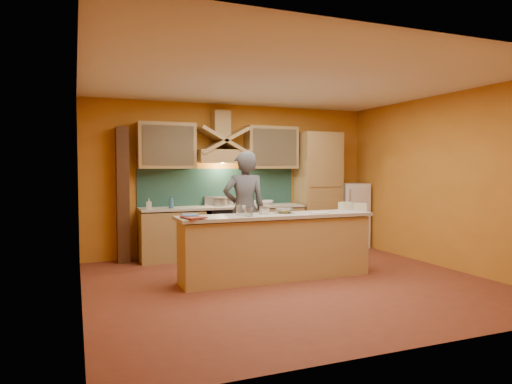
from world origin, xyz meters
name	(u,v)px	position (x,y,z in m)	size (l,w,h in m)	color
floor	(292,283)	(0.00, 0.00, 0.00)	(5.50, 5.00, 0.01)	brown
ceiling	(292,81)	(0.00, 0.00, 2.80)	(5.50, 5.00, 0.01)	white
wall_back	(234,179)	(0.00, 2.50, 1.40)	(5.50, 0.02, 2.80)	#C37826
wall_front	(418,192)	(0.00, -2.50, 1.40)	(5.50, 0.02, 2.80)	#C37826
wall_left	(80,186)	(-2.75, 0.00, 1.40)	(0.02, 5.00, 2.80)	#C37826
wall_right	(446,181)	(2.75, 0.00, 1.40)	(0.02, 5.00, 2.80)	#C37826
base_cabinet_left	(172,236)	(-1.25, 2.20, 0.43)	(1.10, 0.60, 0.86)	#A6824C
base_cabinet_right	(271,230)	(0.65, 2.20, 0.43)	(1.10, 0.60, 0.86)	#A6824C
counter_top	(223,207)	(-0.30, 2.20, 0.90)	(3.00, 0.62, 0.04)	beige
stove	(224,232)	(-0.30, 2.20, 0.45)	(0.60, 0.58, 0.90)	black
backsplash	(219,187)	(-0.30, 2.48, 1.25)	(3.00, 0.03, 0.70)	#1B3B35
range_hood	(222,156)	(-0.30, 2.25, 1.82)	(0.92, 0.50, 0.24)	#A6824C
hood_chimney	(221,125)	(-0.30, 2.35, 2.40)	(0.30, 0.30, 0.50)	#A6824C
upper_cabinet_left	(166,146)	(-1.30, 2.33, 2.00)	(1.00, 0.35, 0.80)	#A6824C
upper_cabinet_right	(271,148)	(0.70, 2.33, 2.00)	(1.00, 0.35, 0.80)	#A6824C
pantry_column	(318,191)	(1.65, 2.20, 1.15)	(0.80, 0.60, 2.30)	#A6824C
fridge	(350,215)	(2.40, 2.20, 0.65)	(0.58, 0.60, 1.30)	white
trim_column_left	(123,195)	(-2.05, 2.35, 1.15)	(0.20, 0.30, 2.30)	#472816
island_body	(276,249)	(-0.10, 0.30, 0.44)	(2.80, 0.55, 0.88)	tan
island_top	(277,216)	(-0.10, 0.30, 0.92)	(2.90, 0.62, 0.05)	beige
person	(244,210)	(-0.30, 1.09, 0.94)	(0.68, 0.45, 1.88)	#4C4C51
pot_large	(221,203)	(-0.34, 2.25, 0.97)	(0.25, 0.25, 0.15)	silver
pot_small	(229,203)	(-0.14, 2.37, 0.96)	(0.18, 0.18, 0.13)	#B2B1B8
soap_bottle_a	(149,204)	(-1.65, 2.07, 1.01)	(0.08, 0.08, 0.18)	beige
soap_bottle_b	(171,202)	(-1.28, 2.08, 1.04)	(0.09, 0.09, 0.23)	#2F5D83
bowl_back	(267,202)	(0.61, 2.31, 0.96)	(0.24, 0.24, 0.07)	silver
dish_rack	(247,203)	(0.14, 2.19, 0.97)	(0.27, 0.21, 0.10)	silver
book_lower	(185,218)	(-1.48, 0.12, 0.96)	(0.25, 0.33, 0.03)	#B34D40
book_upper	(182,215)	(-1.48, 0.30, 0.98)	(0.21, 0.29, 0.02)	#436495
jar_large	(241,210)	(-0.61, 0.40, 1.02)	(0.14, 0.14, 0.14)	white
jar_small	(249,212)	(-0.57, 0.18, 1.01)	(0.11, 0.11, 0.13)	silver
kitchen_scale	(264,211)	(-0.28, 0.34, 0.99)	(0.11, 0.11, 0.09)	silver
mixing_bowl	(284,211)	(0.07, 0.39, 0.98)	(0.27, 0.27, 0.07)	silver
cloth	(319,213)	(0.51, 0.14, 0.95)	(0.24, 0.18, 0.02)	beige
grocery_bag_a	(346,206)	(1.19, 0.49, 1.01)	(0.19, 0.15, 0.12)	beige
grocery_bag_b	(360,207)	(1.28, 0.23, 1.00)	(0.19, 0.15, 0.12)	beige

